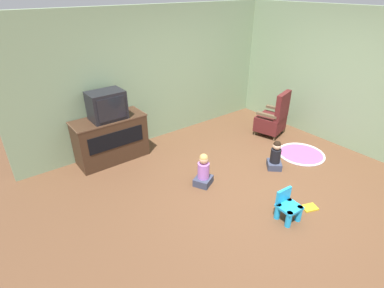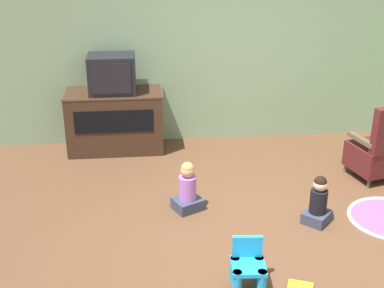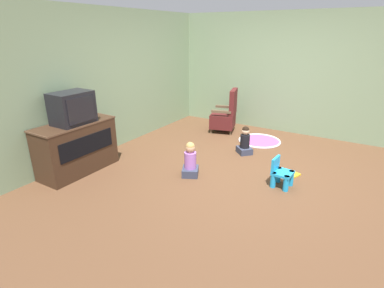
{
  "view_description": "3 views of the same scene",
  "coord_description": "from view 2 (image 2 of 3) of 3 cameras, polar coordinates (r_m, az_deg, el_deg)",
  "views": [
    {
      "loc": [
        -3.16,
        -2.38,
        2.81
      ],
      "look_at": [
        -0.97,
        0.47,
        0.88
      ],
      "focal_mm": 28.0,
      "sensor_mm": 36.0,
      "label": 1
    },
    {
      "loc": [
        -1.06,
        -4.27,
        2.91
      ],
      "look_at": [
        -0.6,
        0.63,
        0.74
      ],
      "focal_mm": 50.0,
      "sensor_mm": 36.0,
      "label": 2
    },
    {
      "loc": [
        -4.22,
        -1.63,
        2.11
      ],
      "look_at": [
        -0.91,
        0.41,
        0.64
      ],
      "focal_mm": 28.0,
      "sensor_mm": 36.0,
      "label": 3
    }
  ],
  "objects": [
    {
      "name": "child_watching_center",
      "position": [
        5.57,
        -0.48,
        -4.85
      ],
      "size": [
        0.36,
        0.34,
        0.55
      ],
      "rotation": [
        0.0,
        0.0,
        0.47
      ],
      "color": "#33384C",
      "rests_on": "ground_plane"
    },
    {
      "name": "child_watching_left",
      "position": [
        5.5,
        13.32,
        -6.1
      ],
      "size": [
        0.35,
        0.35,
        0.52
      ],
      "rotation": [
        0.0,
        0.0,
        0.82
      ],
      "color": "#33384C",
      "rests_on": "ground_plane"
    },
    {
      "name": "yellow_kid_chair",
      "position": [
        4.57,
        5.99,
        -13.04
      ],
      "size": [
        0.3,
        0.29,
        0.42
      ],
      "rotation": [
        0.0,
        0.0,
        -0.07
      ],
      "color": "#1E99DB",
      "rests_on": "ground_plane"
    },
    {
      "name": "black_armchair",
      "position": [
        6.51,
        19.37,
        -0.62
      ],
      "size": [
        0.66,
        0.64,
        0.95
      ],
      "rotation": [
        0.0,
        0.0,
        3.42
      ],
      "color": "brown",
      "rests_on": "ground_plane"
    },
    {
      "name": "ground_plane",
      "position": [
        5.27,
        7.22,
        -9.88
      ],
      "size": [
        30.0,
        30.0,
        0.0
      ],
      "primitive_type": "plane",
      "color": "brown"
    },
    {
      "name": "book",
      "position": [
        4.7,
        11.49,
        -14.75
      ],
      "size": [
        0.25,
        0.21,
        0.02
      ],
      "rotation": [
        0.0,
        0.0,
        2.78
      ],
      "color": "gold",
      "rests_on": "ground_plane"
    },
    {
      "name": "wall_back",
      "position": [
        7.05,
        1.06,
        10.25
      ],
      "size": [
        5.43,
        0.12,
        2.51
      ],
      "color": "gray",
      "rests_on": "ground_plane"
    },
    {
      "name": "television",
      "position": [
        6.72,
        -8.53,
        7.39
      ],
      "size": [
        0.58,
        0.42,
        0.48
      ],
      "color": "black",
      "rests_on": "tv_cabinet"
    },
    {
      "name": "tv_cabinet",
      "position": [
        6.94,
        -8.21,
        2.5
      ],
      "size": [
        1.24,
        0.53,
        0.8
      ],
      "color": "#382316",
      "rests_on": "ground_plane"
    }
  ]
}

